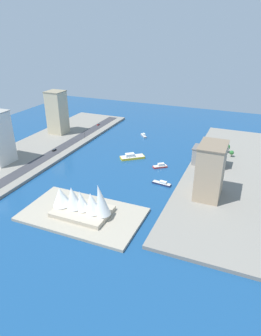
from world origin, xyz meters
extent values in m
plane|color=navy|center=(0.00, 0.00, 0.00)|extent=(440.00, 440.00, 0.00)
cube|color=gray|center=(-93.26, 0.00, 1.26)|extent=(70.00, 240.00, 2.52)
cube|color=gray|center=(93.26, 0.00, 1.26)|extent=(70.00, 240.00, 2.52)
cube|color=#A89E89|center=(-8.92, 104.06, 1.00)|extent=(80.95, 46.93, 2.00)
cube|color=#38383D|center=(73.13, 0.00, 2.59)|extent=(12.28, 228.00, 0.15)
cube|color=#1E284C|center=(-45.21, 40.88, 0.75)|extent=(16.06, 5.83, 1.51)
cone|color=#1E284C|center=(-37.01, 39.89, 0.75)|extent=(1.51, 1.51, 1.36)
cube|color=white|center=(-46.39, 41.02, 2.39)|extent=(6.12, 3.61, 1.76)
cube|color=beige|center=(-45.21, 40.88, 1.56)|extent=(15.42, 5.60, 0.10)
cube|color=red|center=(-34.06, 10.30, 0.77)|extent=(13.12, 11.43, 1.54)
cone|color=red|center=(-28.56, 14.39, 0.77)|extent=(1.94, 1.94, 1.39)
cube|color=white|center=(-34.82, 9.73, 2.76)|extent=(6.56, 6.02, 2.43)
cube|color=beige|center=(-34.06, 10.30, 1.59)|extent=(12.59, 10.97, 0.10)
cube|color=#999EA3|center=(9.09, -62.42, 0.96)|extent=(10.62, 11.79, 1.92)
cone|color=#999EA3|center=(13.54, -67.71, 0.96)|extent=(2.44, 2.44, 1.73)
cube|color=white|center=(8.20, -61.35, 3.14)|extent=(4.46, 4.80, 2.44)
cube|color=beige|center=(9.09, -62.42, 1.97)|extent=(10.19, 11.32, 0.10)
cube|color=yellow|center=(-2.85, 0.97, 1.08)|extent=(23.52, 21.36, 2.16)
cone|color=yellow|center=(-12.32, -6.70, 1.08)|extent=(2.73, 2.73, 1.94)
cube|color=white|center=(-0.98, 2.48, 3.74)|extent=(10.01, 9.52, 3.16)
cube|color=beige|center=(-2.85, 0.97, 2.21)|extent=(22.58, 20.51, 0.10)
cube|color=#C6B793|center=(104.01, -30.75, 26.40)|extent=(18.49, 18.60, 47.77)
cube|color=gray|center=(104.01, -30.75, 50.68)|extent=(19.23, 19.34, 0.80)
cube|color=tan|center=(-82.98, 48.23, 22.42)|extent=(18.01, 26.21, 39.80)
cube|color=#7C6B55|center=(-82.98, 48.23, 42.72)|extent=(18.73, 27.26, 0.80)
cube|color=gray|center=(-74.49, -7.88, 9.99)|extent=(28.96, 15.73, 14.94)
cube|color=slate|center=(-74.49, -7.88, 17.86)|extent=(30.11, 16.36, 0.80)
cylinder|color=black|center=(74.37, -72.67, 2.99)|extent=(0.25, 0.64, 0.64)
cylinder|color=black|center=(76.09, -72.67, 2.99)|extent=(0.25, 0.64, 0.64)
cylinder|color=black|center=(74.38, -76.05, 2.99)|extent=(0.25, 0.64, 0.64)
cylinder|color=black|center=(76.10, -76.05, 2.99)|extent=(0.25, 0.64, 0.64)
cube|color=red|center=(75.24, -74.36, 3.26)|extent=(1.94, 4.84, 0.74)
cube|color=#262D38|center=(75.24, -74.60, 3.94)|extent=(1.70, 2.71, 0.62)
cylinder|color=black|center=(74.19, 21.23, 2.99)|extent=(0.28, 0.65, 0.64)
cylinder|color=black|center=(75.94, 21.15, 2.99)|extent=(0.28, 0.65, 0.64)
cylinder|color=black|center=(74.03, 17.65, 2.99)|extent=(0.28, 0.65, 0.64)
cylinder|color=black|center=(75.78, 17.57, 2.99)|extent=(0.28, 0.65, 0.64)
cube|color=black|center=(74.98, 19.40, 3.32)|extent=(2.18, 5.20, 0.86)
cube|color=#262D38|center=(74.97, 19.14, 4.05)|extent=(1.84, 2.94, 0.60)
cylinder|color=black|center=(65.95, -25.57, 5.27)|extent=(0.18, 0.18, 5.50)
cube|color=black|center=(65.95, -25.57, 8.52)|extent=(0.36, 0.36, 1.00)
sphere|color=red|center=(65.95, -25.57, 8.87)|extent=(0.24, 0.24, 0.24)
sphere|color=yellow|center=(65.95, -25.57, 8.52)|extent=(0.24, 0.24, 0.24)
sphere|color=green|center=(65.95, -25.57, 8.17)|extent=(0.24, 0.24, 0.24)
cube|color=#BCAD93|center=(-8.92, 104.06, 3.50)|extent=(37.87, 25.71, 3.00)
cone|color=white|center=(-23.54, 104.06, 15.85)|extent=(12.98, 9.52, 22.98)
cone|color=white|center=(-16.78, 104.06, 12.16)|extent=(12.43, 10.71, 15.56)
cone|color=white|center=(-8.92, 104.06, 11.96)|extent=(10.91, 8.34, 15.29)
cone|color=white|center=(-2.33, 104.06, 12.68)|extent=(12.67, 10.80, 16.61)
cone|color=white|center=(7.52, 104.06, 11.38)|extent=(14.28, 13.05, 14.02)
cylinder|color=brown|center=(-85.58, -43.90, 3.99)|extent=(0.50, 0.50, 2.95)
sphere|color=#2D7233|center=(-85.58, -43.90, 8.19)|extent=(6.81, 6.81, 6.81)
cylinder|color=brown|center=(-91.62, -34.35, 3.82)|extent=(0.50, 0.50, 2.60)
sphere|color=#2D7233|center=(-91.62, -34.35, 6.79)|extent=(4.18, 4.18, 4.18)
cylinder|color=brown|center=(-82.68, -24.78, 3.87)|extent=(0.50, 0.50, 2.70)
sphere|color=#2D7233|center=(-82.68, -24.78, 7.27)|extent=(5.13, 5.13, 5.13)
camera|label=1|loc=(-104.57, 247.92, 116.84)|focal=31.96mm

